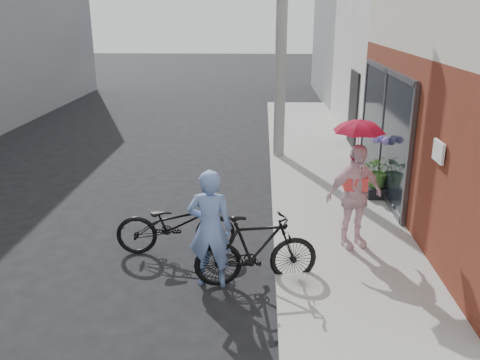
# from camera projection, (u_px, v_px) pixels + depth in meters

# --- Properties ---
(ground) EXTENTS (80.00, 80.00, 0.00)m
(ground) POSITION_uv_depth(u_px,v_px,m) (217.00, 268.00, 7.69)
(ground) COLOR black
(ground) RESTS_ON ground
(sidewalk) EXTENTS (2.20, 24.00, 0.12)m
(sidewalk) POSITION_uv_depth(u_px,v_px,m) (338.00, 216.00, 9.48)
(sidewalk) COLOR #979792
(sidewalk) RESTS_ON ground
(curb) EXTENTS (0.12, 24.00, 0.12)m
(curb) POSITION_uv_depth(u_px,v_px,m) (276.00, 215.00, 9.53)
(curb) COLOR #9E9E99
(curb) RESTS_ON ground
(east_building_far) EXTENTS (8.00, 8.00, 7.00)m
(east_building_far) POSITION_uv_depth(u_px,v_px,m) (418.00, 15.00, 21.44)
(east_building_far) COLOR slate
(east_building_far) RESTS_ON ground
(utility_pole) EXTENTS (0.28, 0.28, 7.00)m
(utility_pole) POSITION_uv_depth(u_px,v_px,m) (282.00, 20.00, 12.22)
(utility_pole) COLOR #9E9E99
(utility_pole) RESTS_ON ground
(officer) EXTENTS (0.64, 0.44, 1.71)m
(officer) POSITION_uv_depth(u_px,v_px,m) (210.00, 229.00, 6.99)
(officer) COLOR #6E8BC5
(officer) RESTS_ON ground
(bike_left) EXTENTS (1.94, 0.83, 0.99)m
(bike_left) POSITION_uv_depth(u_px,v_px,m) (176.00, 224.00, 8.04)
(bike_left) COLOR black
(bike_left) RESTS_ON ground
(bike_right) EXTENTS (1.82, 0.82, 1.06)m
(bike_right) POSITION_uv_depth(u_px,v_px,m) (256.00, 250.00, 7.11)
(bike_right) COLOR black
(bike_right) RESTS_ON ground
(kimono_woman) EXTENTS (1.06, 0.76, 1.67)m
(kimono_woman) POSITION_uv_depth(u_px,v_px,m) (354.00, 196.00, 7.93)
(kimono_woman) COLOR silver
(kimono_woman) RESTS_ON sidewalk
(parasol) EXTENTS (0.75, 0.75, 0.66)m
(parasol) POSITION_uv_depth(u_px,v_px,m) (360.00, 123.00, 7.56)
(parasol) COLOR red
(parasol) RESTS_ON kimono_woman
(planter) EXTENTS (0.42, 0.42, 0.22)m
(planter) POSITION_uv_depth(u_px,v_px,m) (377.00, 192.00, 10.26)
(planter) COLOR black
(planter) RESTS_ON sidewalk
(potted_plant) EXTENTS (0.62, 0.54, 0.69)m
(potted_plant) POSITION_uv_depth(u_px,v_px,m) (379.00, 170.00, 10.12)
(potted_plant) COLOR #3C6729
(potted_plant) RESTS_ON planter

